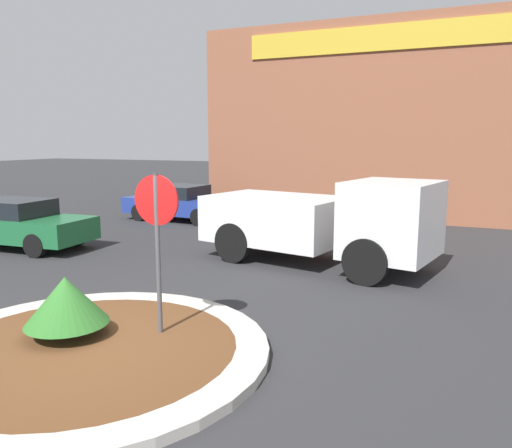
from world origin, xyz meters
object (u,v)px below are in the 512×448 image
at_px(parked_sedan_green, 17,223).
at_px(parked_sedan_blue, 181,202).
at_px(utility_truck, 321,220).
at_px(stop_sign, 157,226).

distance_m(parked_sedan_green, parked_sedan_blue, 6.32).
height_order(utility_truck, parked_sedan_blue, utility_truck).
bearing_deg(parked_sedan_green, stop_sign, -31.67).
distance_m(stop_sign, utility_truck, 5.63).
distance_m(stop_sign, parked_sedan_green, 8.55).
relative_size(stop_sign, parked_sedan_green, 0.59).
relative_size(utility_truck, parked_sedan_green, 1.38).
height_order(utility_truck, parked_sedan_green, utility_truck).
relative_size(utility_truck, parked_sedan_blue, 1.35).
height_order(stop_sign, parked_sedan_blue, stop_sign).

